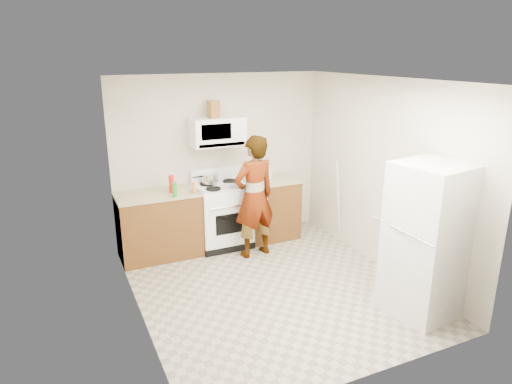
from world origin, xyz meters
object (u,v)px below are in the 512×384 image
fridge (427,241)px  kettle (267,172)px  saucepan (210,178)px  gas_range (222,214)px  person (254,197)px  microwave (217,131)px

fridge → kettle: 2.80m
kettle → saucepan: bearing=-172.0°
gas_range → person: bearing=-61.0°
fridge → kettle: (-0.58, 2.74, 0.17)m
person → kettle: (0.50, 0.62, 0.16)m
kettle → saucepan: kettle is taller
microwave → fridge: (1.36, -2.77, -0.85)m
gas_range → kettle: 0.96m
microwave → saucepan: (-0.13, 0.01, -0.68)m
gas_range → kettle: size_ratio=6.53×
person → fridge: 2.38m
gas_range → person: (0.29, -0.52, 0.38)m
fridge → saucepan: (-1.49, 2.77, 0.17)m
microwave → fridge: 3.20m
gas_range → microwave: (0.00, 0.13, 1.21)m
person → kettle: person is taller
saucepan → person: bearing=-57.1°
microwave → kettle: bearing=-2.0°
microwave → saucepan: bearing=177.3°
microwave → saucepan: size_ratio=3.23×
gas_range → fridge: fridge is taller
fridge → kettle: size_ratio=9.83×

